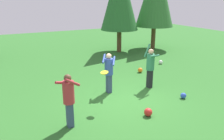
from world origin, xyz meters
TOP-DOWN VIEW (x-y plane):
  - ground_plane at (0.00, 0.00)m, footprint 40.00×40.00m
  - person_thrower at (1.62, 0.56)m, footprint 0.61×0.61m
  - person_catcher at (-2.40, -0.96)m, footprint 0.71×0.67m
  - person_bystander at (-0.20, 0.87)m, footprint 0.71×0.73m
  - frisbee at (-0.92, -0.26)m, footprint 0.37×0.37m
  - ball_red at (0.09, -1.51)m, footprint 0.28×0.28m
  - ball_orange at (2.42, 2.49)m, footprint 0.25×0.25m
  - ball_blue at (2.14, -0.98)m, footprint 0.23×0.23m
  - ball_white at (4.41, 3.29)m, footprint 0.23×0.23m

SIDE VIEW (x-z plane):
  - ground_plane at x=0.00m, z-range 0.00..0.00m
  - ball_blue at x=2.14m, z-range 0.00..0.23m
  - ball_white at x=4.41m, z-range 0.00..0.23m
  - ball_orange at x=2.42m, z-range 0.00..0.25m
  - ball_red at x=0.09m, z-range 0.00..0.28m
  - person_bystander at x=-0.20m, z-range 0.16..1.82m
  - person_catcher at x=-2.40m, z-range 0.16..1.84m
  - person_thrower at x=1.62m, z-range 0.08..1.98m
  - frisbee at x=-0.92m, z-range 1.27..1.34m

